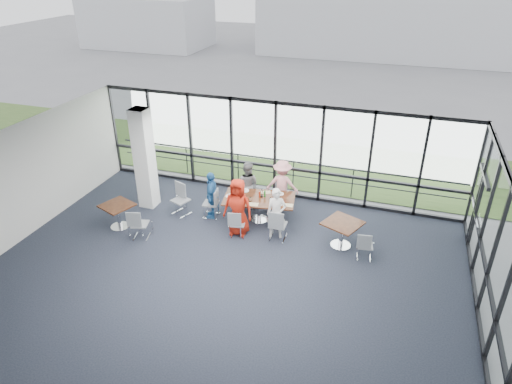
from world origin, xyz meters
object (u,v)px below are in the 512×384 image
(side_table_left, at_px, (117,209))
(chair_main_fr, at_px, (279,192))
(chair_main_fl, at_px, (247,192))
(chair_spare_lb, at_px, (181,200))
(diner_end, at_px, (212,195))
(chair_main_nr, at_px, (278,225))
(side_table_right, at_px, (342,226))
(diner_near_right, at_px, (276,213))
(main_table, at_px, (259,201))
(diner_far_right, at_px, (282,185))
(diner_near_left, at_px, (238,207))
(diner_far_left, at_px, (247,185))
(chair_spare_r, at_px, (365,245))
(chair_main_end, at_px, (211,203))
(structural_column, at_px, (145,159))
(chair_main_nl, at_px, (238,224))
(chair_spare_la, at_px, (140,224))

(side_table_left, relative_size, chair_main_fr, 1.22)
(chair_main_fl, xyz_separation_m, chair_spare_lb, (-1.71, -1.29, 0.07))
(diner_end, relative_size, chair_main_nr, 1.60)
(side_table_right, distance_m, chair_spare_lb, 4.99)
(diner_near_right, distance_m, chair_main_nr, 0.32)
(main_table, distance_m, diner_far_right, 1.08)
(side_table_left, bearing_deg, diner_near_left, 13.04)
(main_table, xyz_separation_m, chair_main_fl, (-0.69, 0.86, -0.23))
(diner_far_left, relative_size, chair_spare_r, 1.89)
(diner_far_left, bearing_deg, diner_end, 51.68)
(chair_main_nr, bearing_deg, diner_far_right, 101.02)
(side_table_right, xyz_separation_m, chair_main_end, (-4.04, 0.34, -0.19))
(main_table, xyz_separation_m, diner_far_right, (0.44, 0.97, 0.16))
(structural_column, bearing_deg, diner_near_right, -6.62)
(diner_near_left, relative_size, chair_spare_lb, 1.79)
(chair_main_nr, relative_size, chair_spare_lb, 0.98)
(main_table, xyz_separation_m, side_table_left, (-3.79, -1.70, -0.01))
(diner_near_right, bearing_deg, chair_main_nl, -178.03)
(main_table, bearing_deg, side_table_right, -23.51)
(chair_main_nl, bearing_deg, diner_end, 134.69)
(main_table, height_order, diner_end, diner_end)
(structural_column, bearing_deg, side_table_right, -3.72)
(chair_main_nr, bearing_deg, diner_far_left, 132.08)
(chair_main_nr, bearing_deg, diner_near_left, -178.23)
(chair_main_end, xyz_separation_m, chair_spare_r, (4.72, -0.73, -0.06))
(main_table, relative_size, chair_main_fr, 2.62)
(side_table_right, relative_size, chair_main_nr, 1.29)
(diner_end, bearing_deg, side_table_left, -71.57)
(chair_spare_r, bearing_deg, side_table_left, 176.91)
(chair_spare_lb, bearing_deg, main_table, -148.75)
(diner_far_right, bearing_deg, chair_spare_la, 36.42)
(chair_spare_la, bearing_deg, structural_column, 98.00)
(chair_main_nl, xyz_separation_m, chair_main_nr, (1.12, 0.20, 0.06))
(structural_column, relative_size, side_table_left, 3.02)
(diner_end, height_order, chair_spare_r, diner_end)
(structural_column, height_order, chair_spare_lb, structural_column)
(diner_near_right, height_order, chair_main_fl, diner_near_right)
(diner_far_right, height_order, chair_main_fl, diner_far_right)
(diner_far_right, distance_m, chair_main_fl, 1.20)
(chair_main_fr, bearing_deg, structural_column, 10.52)
(chair_main_nr, distance_m, chair_spare_la, 3.89)
(diner_far_left, bearing_deg, side_table_left, 37.65)
(diner_far_left, xyz_separation_m, diner_end, (-0.79, -0.98, -0.01))
(diner_far_left, relative_size, diner_end, 1.01)
(diner_near_left, relative_size, diner_end, 1.14)
(main_table, distance_m, diner_far_left, 0.96)
(side_table_left, bearing_deg, diner_end, 31.00)
(chair_main_fl, xyz_separation_m, chair_spare_r, (3.95, -1.86, -0.01))
(structural_column, relative_size, chair_spare_r, 4.00)
(diner_end, distance_m, chair_main_nr, 2.33)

